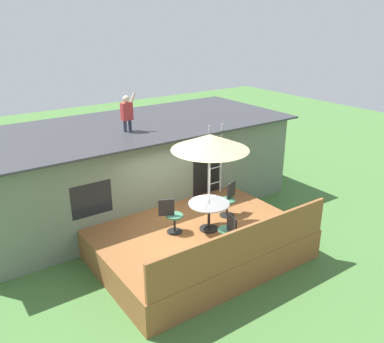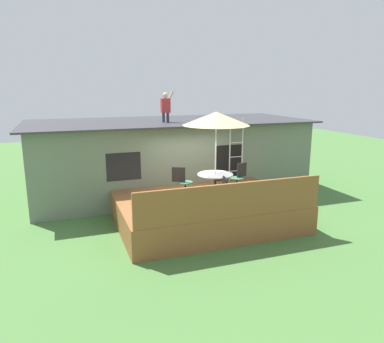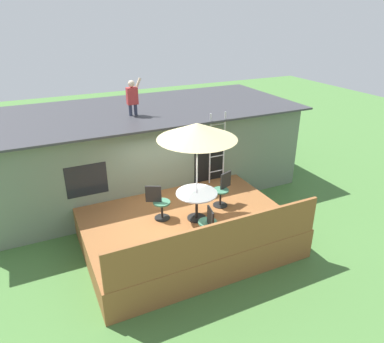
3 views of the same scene
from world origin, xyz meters
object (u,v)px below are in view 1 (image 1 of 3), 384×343
Objects in this scene: patio_umbrella at (210,142)px; patio_table at (209,209)px; step_ladder at (215,160)px; patio_chair_left at (172,216)px; patio_chair_right at (229,199)px; patio_chair_near at (229,231)px; person_figure at (127,111)px.

patio_table is at bearing -45.00° from patio_umbrella.
patio_chair_left is at bearing -151.55° from step_ladder.
patio_umbrella reaches higher than patio_chair_right.
patio_table is 0.97m from patio_chair_left.
patio_umbrella reaches higher than patio_table.
patio_umbrella is at bearing 0.00° from patio_chair_near.
patio_table is 1.03m from patio_chair_near.
person_figure is (-0.55, 3.25, 0.24)m from patio_umbrella.
person_figure is 4.77m from patio_chair_near.
patio_chair_left is (-2.37, -1.29, -0.64)m from step_ladder.
patio_umbrella reaches higher than patio_chair_near.
person_figure is at bearing 109.88° from patio_chair_left.
patio_umbrella is 2.60m from step_ladder.
person_figure is at bearing 99.58° from patio_table.
patio_umbrella is 2.12m from patio_chair_left.
patio_table is 0.94× the size of person_figure.
patio_chair_near is (-0.19, -1.01, -1.89)m from patio_umbrella.
patio_chair_right is 1.00× the size of patio_chair_near.
step_ladder is at bearing 48.44° from patio_umbrella.
patio_chair_left is at bearing 153.86° from patio_umbrella.
patio_chair_near is (0.36, -4.26, -2.13)m from person_figure.
patio_table is 2.34m from step_ladder.
patio_table is at bearing 0.00° from patio_chair_near.
patio_chair_right is (1.81, -0.07, 0.00)m from patio_chair_left.
patio_umbrella reaches higher than step_ladder.
patio_umbrella is 2.15m from patio_chair_right.
person_figure reaches higher than step_ladder.
patio_umbrella is at bearing 0.00° from patio_chair_left.
patio_table is 1.02m from patio_chair_right.
patio_umbrella is (-0.00, 0.00, 1.76)m from patio_table.
step_ladder is 2.39× the size of patio_chair_near.
patio_chair_near is (-1.70, -2.71, -0.64)m from step_ladder.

